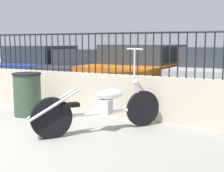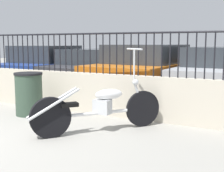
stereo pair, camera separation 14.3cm
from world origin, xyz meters
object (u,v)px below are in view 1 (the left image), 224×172
car_orange (146,70)px  car_silver (220,73)px  motorcycle_white (95,108)px  trash_bin (27,94)px  car_blue (45,66)px  car_dark_grey (96,69)px

car_orange → car_silver: (1.91, 0.26, -0.02)m
motorcycle_white → trash_bin: motorcycle_white is taller
motorcycle_white → car_orange: car_orange is taller
car_orange → car_silver: 1.93m
car_blue → car_dark_grey: 1.93m
car_blue → car_silver: (5.64, 0.02, 0.01)m
trash_bin → car_silver: bearing=47.7°
car_blue → car_orange: 3.74m
motorcycle_white → car_orange: bearing=45.6°
trash_bin → car_blue: car_blue is taller
trash_bin → car_orange: bearing=68.4°
car_silver → trash_bin: bearing=138.1°
car_blue → motorcycle_white: bearing=-136.9°
car_dark_grey → car_orange: car_orange is taller
car_blue → car_orange: bearing=-97.6°
car_dark_grey → car_orange: 1.84m
motorcycle_white → car_silver: motorcycle_white is taller
car_blue → car_silver: car_blue is taller
motorcycle_white → car_dark_grey: bearing=67.3°
motorcycle_white → car_orange: size_ratio=0.44×
car_dark_grey → car_silver: size_ratio=0.96×
trash_bin → car_silver: 4.79m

